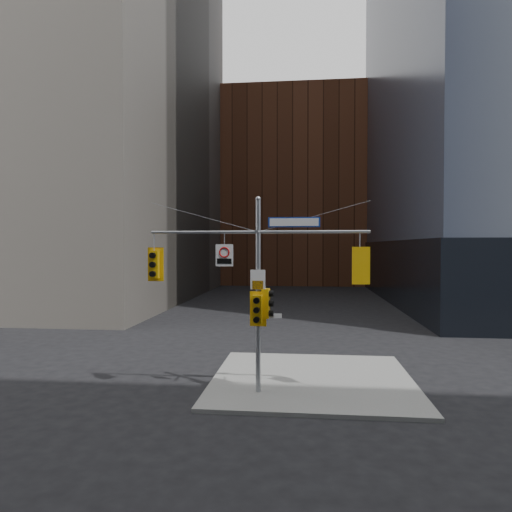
% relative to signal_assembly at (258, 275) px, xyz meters
% --- Properties ---
extents(ground, '(160.00, 160.00, 0.00)m').
position_rel_signal_assembly_xyz_m(ground, '(0.00, -1.99, -4.42)').
color(ground, black).
rests_on(ground, ground).
extents(sidewalk_corner, '(8.00, 8.00, 0.15)m').
position_rel_signal_assembly_xyz_m(sidewalk_corner, '(2.00, 2.01, -4.34)').
color(sidewalk_corner, gray).
rests_on(sidewalk_corner, ground).
extents(brick_midrise, '(26.00, 20.00, 28.00)m').
position_rel_signal_assembly_xyz_m(brick_midrise, '(0.00, 56.01, 9.58)').
color(brick_midrise, brown).
rests_on(brick_midrise, ground).
extents(signal_assembly, '(8.00, 0.80, 7.30)m').
position_rel_signal_assembly_xyz_m(signal_assembly, '(0.00, 0.00, 0.00)').
color(signal_assembly, '#999CA2').
rests_on(signal_assembly, ground).
extents(traffic_light_west_arm, '(0.61, 0.47, 1.28)m').
position_rel_signal_assembly_xyz_m(traffic_light_west_arm, '(-3.90, 0.01, 0.38)').
color(traffic_light_west_arm, '#DEA10B').
rests_on(traffic_light_west_arm, ground).
extents(traffic_light_east_arm, '(0.63, 0.54, 1.32)m').
position_rel_signal_assembly_xyz_m(traffic_light_east_arm, '(3.64, 0.00, 0.38)').
color(traffic_light_east_arm, '#DEA10B').
rests_on(traffic_light_east_arm, ground).
extents(traffic_light_pole_side, '(0.44, 0.38, 1.08)m').
position_rel_signal_assembly_xyz_m(traffic_light_pole_side, '(0.33, 0.00, -1.02)').
color(traffic_light_pole_side, '#DEA10B').
rests_on(traffic_light_pole_side, ground).
extents(traffic_light_pole_front, '(0.61, 0.49, 1.27)m').
position_rel_signal_assembly_xyz_m(traffic_light_pole_front, '(0.00, -0.27, -1.21)').
color(traffic_light_pole_front, '#DEA10B').
rests_on(traffic_light_pole_front, ground).
extents(street_sign_blade, '(1.87, 0.08, 0.36)m').
position_rel_signal_assembly_xyz_m(street_sign_blade, '(1.30, 0.00, 1.93)').
color(street_sign_blade, navy).
rests_on(street_sign_blade, ground).
extents(regulatory_sign_arm, '(0.65, 0.08, 0.81)m').
position_rel_signal_assembly_xyz_m(regulatory_sign_arm, '(-1.24, -0.02, 0.76)').
color(regulatory_sign_arm, silver).
rests_on(regulatory_sign_arm, ground).
extents(regulatory_sign_pole, '(0.55, 0.08, 0.72)m').
position_rel_signal_assembly_xyz_m(regulatory_sign_pole, '(0.00, -0.11, -0.16)').
color(regulatory_sign_pole, silver).
rests_on(regulatory_sign_pole, ground).
extents(street_blade_ew, '(0.83, 0.07, 0.17)m').
position_rel_signal_assembly_xyz_m(street_blade_ew, '(0.45, 0.01, -1.47)').
color(street_blade_ew, silver).
rests_on(street_blade_ew, ground).
extents(street_blade_ns, '(0.03, 0.70, 0.14)m').
position_rel_signal_assembly_xyz_m(street_blade_ns, '(0.00, 0.46, -1.72)').
color(street_blade_ns, '#145926').
rests_on(street_blade_ns, ground).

